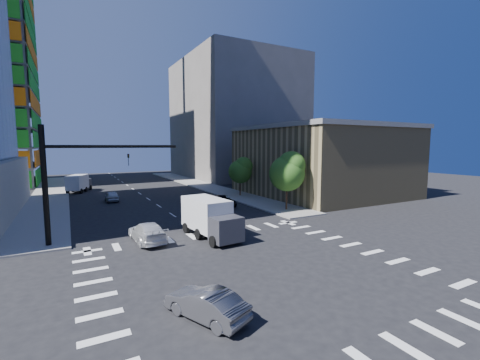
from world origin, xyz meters
TOP-DOWN VIEW (x-y plane):
  - ground at (0.00, 0.00)m, footprint 160.00×160.00m
  - road_markings at (0.00, 0.00)m, footprint 20.00×20.00m
  - sidewalk_ne at (12.50, 40.00)m, footprint 5.00×60.00m
  - sidewalk_nw at (-12.50, 40.00)m, footprint 5.00×60.00m
  - commercial_building at (25.00, 22.00)m, footprint 20.50×22.50m
  - bg_building_ne at (27.00, 55.00)m, footprint 24.00×30.00m
  - signal_mast_nw at (-10.00, 11.50)m, footprint 10.20×0.40m
  - tree_south at (12.63, 13.90)m, footprint 4.16×4.16m
  - tree_north at (12.93, 25.90)m, footprint 3.54×3.52m
  - car_nb_far at (7.06, 19.99)m, footprint 2.45×4.96m
  - car_sb_near at (-4.60, 9.34)m, footprint 2.39×5.35m
  - car_sb_mid at (-4.77, 30.54)m, footprint 1.80×4.18m
  - car_sb_cross at (-4.88, -3.52)m, footprint 2.98×4.34m
  - box_truck_near at (0.31, 7.82)m, footprint 3.14×6.28m
  - box_truck_far at (-8.33, 42.83)m, footprint 4.13×5.86m

SIDE VIEW (x-z plane):
  - ground at x=0.00m, z-range 0.00..0.00m
  - road_markings at x=0.00m, z-range 0.00..0.01m
  - sidewalk_ne at x=12.50m, z-range 0.00..0.15m
  - sidewalk_nw at x=-12.50m, z-range 0.00..0.15m
  - car_nb_far at x=7.06m, z-range 0.00..1.35m
  - car_sb_cross at x=-4.88m, z-range 0.00..1.36m
  - car_sb_mid at x=-4.77m, z-range 0.00..1.40m
  - car_sb_near at x=-4.60m, z-range 0.00..1.53m
  - box_truck_far at x=-8.33m, z-range -0.16..2.67m
  - box_truck_near at x=0.31m, z-range -0.18..3.00m
  - tree_north at x=12.93m, z-range 1.10..6.88m
  - tree_south at x=12.63m, z-range 1.27..8.10m
  - commercial_building at x=25.00m, z-range 0.01..10.61m
  - signal_mast_nw at x=-10.00m, z-range 0.99..9.99m
  - bg_building_ne at x=27.00m, z-range 0.00..28.00m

